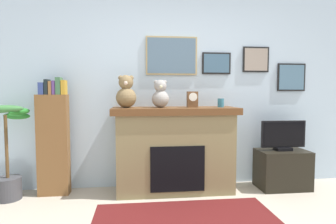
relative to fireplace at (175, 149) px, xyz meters
The scene contains 10 objects.
back_wall 0.83m from the fireplace, 83.36° to the left, with size 5.20×0.15×2.60m.
fireplace is the anchor object (origin of this frame).
bookshelf 1.47m from the fireplace, behind, with size 0.36×0.16×1.41m.
potted_plant 1.94m from the fireplace, behind, with size 0.54×0.59×1.10m.
tv_stand 1.42m from the fireplace, ahead, with size 0.63×0.40×0.49m, color black.
television 1.40m from the fireplace, ahead, with size 0.58×0.14×0.38m.
candle_jar 0.81m from the fireplace, ahead, with size 0.08×0.08×0.11m, color teal.
mantel_clock 0.65m from the fireplace, ahead, with size 0.13×0.10×0.20m.
teddy_bear_grey 0.91m from the fireplace, behind, with size 0.24×0.24×0.39m.
teddy_bear_tan 0.69m from the fireplace, behind, with size 0.21×0.21×0.34m.
Camera 1 is at (-0.50, -1.71, 1.24)m, focal length 29.88 mm.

